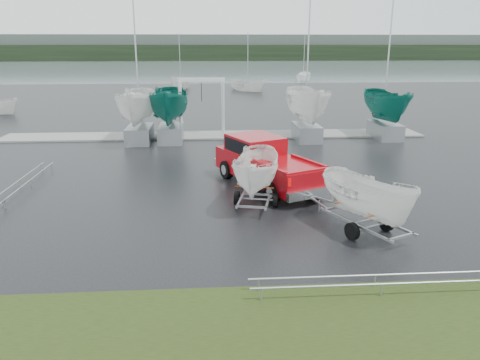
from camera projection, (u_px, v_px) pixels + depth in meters
ground_plane at (220, 189)px, 21.45m from camera, size 120.00×120.00×0.00m
lake at (208, 70)px, 117.20m from camera, size 300.00×300.00×0.00m
grass_verge at (233, 330)px, 10.92m from camera, size 40.00×40.00×0.00m
dock at (215, 135)px, 33.88m from camera, size 30.00×3.00×0.12m
treeline at (207, 53)px, 183.39m from camera, size 300.00×8.00×6.00m
far_hill at (207, 47)px, 190.49m from camera, size 300.00×6.00×10.00m
pickup_truck at (264, 161)px, 21.93m from camera, size 4.80×6.93×2.20m
trailer_hitched at (371, 162)px, 15.77m from camera, size 2.58×3.76×4.77m
trailer_parked at (257, 139)px, 18.65m from camera, size 2.11×3.78×5.12m
boat_hoist at (202, 99)px, 33.09m from camera, size 3.30×2.18×4.12m
keelboat_0 at (137, 83)px, 30.53m from camera, size 2.49×3.20×10.66m
keelboat_1 at (169, 81)px, 30.84m from camera, size 2.54×3.20×7.84m
keelboat_2 at (309, 80)px, 31.27m from camera, size 2.56×3.20×10.73m
keelboat_3 at (389, 86)px, 32.05m from camera, size 2.31×3.20×10.48m
mast_rack_0 at (25, 180)px, 21.70m from camera, size 0.56×6.50×0.06m
mast_rack_2 at (379, 280)px, 12.52m from camera, size 7.00×0.56×0.06m
moored_boat_1 at (181, 88)px, 70.56m from camera, size 3.01×3.07×11.42m
moored_boat_2 at (248, 91)px, 66.40m from camera, size 3.58×3.60×11.35m
moored_boat_3 at (303, 81)px, 84.40m from camera, size 2.99×3.03×11.11m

